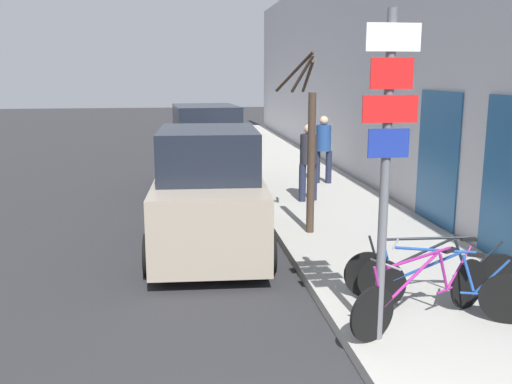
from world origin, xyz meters
TOP-DOWN VIEW (x-y plane):
  - ground_plane at (0.00, 11.20)m, footprint 80.00×80.00m
  - sidewalk_curb at (2.60, 14.00)m, footprint 3.20×32.00m
  - building_facade at (4.35, 13.91)m, footprint 0.23×32.00m
  - signpost at (1.36, 2.75)m, footprint 0.59×0.12m
  - bicycle_0 at (2.02, 3.06)m, footprint 2.10×1.03m
  - bicycle_1 at (2.36, 3.30)m, footprint 1.82×1.07m
  - bicycle_2 at (2.47, 3.77)m, footprint 2.29×0.59m
  - parked_car_0 at (-0.29, 6.77)m, footprint 2.18×4.24m
  - parked_car_1 at (-0.07, 11.87)m, footprint 2.15×4.52m
  - pedestrian_near at (3.10, 11.95)m, footprint 0.46×0.40m
  - pedestrian_far at (2.19, 9.83)m, footprint 0.45×0.40m
  - street_tree at (1.60, 7.26)m, footprint 0.53×1.38m

SIDE VIEW (x-z plane):
  - ground_plane at x=0.00m, z-range 0.00..0.00m
  - sidewalk_curb at x=2.60m, z-range 0.00..0.15m
  - bicycle_1 at x=2.36m, z-range 0.09..0.94m
  - bicycle_2 at x=2.47m, z-range 0.09..0.96m
  - bicycle_0 at x=2.02m, z-range 0.09..0.97m
  - parked_car_0 at x=-0.29m, z-range -0.09..2.07m
  - parked_car_1 at x=-0.07m, z-range -0.11..2.17m
  - pedestrian_far at x=2.19m, z-range 0.29..2.08m
  - pedestrian_near at x=3.10m, z-range 0.29..2.10m
  - street_tree at x=1.60m, z-range 0.07..3.40m
  - signpost at x=1.36m, z-range 0.40..3.96m
  - building_facade at x=4.35m, z-range -0.02..6.48m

